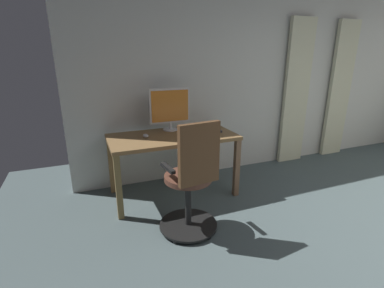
# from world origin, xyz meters

# --- Properties ---
(back_room_partition) EXTENTS (5.70, 0.10, 2.57)m
(back_room_partition) POSITION_xyz_m (0.00, -2.73, 1.28)
(back_room_partition) COLOR silver
(back_room_partition) RESTS_ON ground
(curtain_left_panel) EXTENTS (0.40, 0.06, 2.11)m
(curtain_left_panel) POSITION_xyz_m (-1.23, -2.62, 1.05)
(curtain_left_panel) COLOR beige
(curtain_left_panel) RESTS_ON ground
(curtain_right_panel) EXTENTS (0.42, 0.06, 2.11)m
(curtain_right_panel) POSITION_xyz_m (-0.36, -2.62, 1.05)
(curtain_right_panel) COLOR beige
(curtain_right_panel) RESTS_ON ground
(desk) EXTENTS (1.43, 0.71, 0.74)m
(desk) POSITION_xyz_m (1.71, -2.22, 0.64)
(desk) COLOR olive
(desk) RESTS_ON ground
(office_chair) EXTENTS (0.56, 0.56, 1.10)m
(office_chair) POSITION_xyz_m (1.80, -1.42, 0.51)
(office_chair) COLOR black
(office_chair) RESTS_ON ground
(computer_monitor) EXTENTS (0.49, 0.18, 0.50)m
(computer_monitor) POSITION_xyz_m (1.66, -2.46, 1.01)
(computer_monitor) COLOR white
(computer_monitor) RESTS_ON desk
(computer_keyboard) EXTENTS (0.37, 0.13, 0.02)m
(computer_keyboard) POSITION_xyz_m (1.32, -2.18, 0.75)
(computer_keyboard) COLOR #333338
(computer_keyboard) RESTS_ON desk
(computer_mouse) EXTENTS (0.06, 0.10, 0.04)m
(computer_mouse) POSITION_xyz_m (2.01, -2.26, 0.75)
(computer_mouse) COLOR silver
(computer_mouse) RESTS_ON desk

